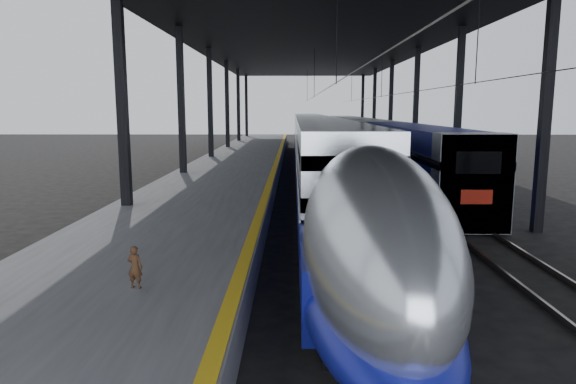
{
  "coord_description": "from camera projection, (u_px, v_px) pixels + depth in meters",
  "views": [
    {
      "loc": [
        0.46,
        -13.9,
        4.56
      ],
      "look_at": [
        0.29,
        1.89,
        2.0
      ],
      "focal_mm": 32.0,
      "sensor_mm": 36.0,
      "label": 1
    }
  ],
  "objects": [
    {
      "name": "ground",
      "position": [
        277.0,
        273.0,
        14.46
      ],
      "size": [
        160.0,
        160.0,
        0.0
      ],
      "primitive_type": "plane",
      "color": "black",
      "rests_on": "ground"
    },
    {
      "name": "canopy",
      "position": [
        316.0,
        37.0,
        32.72
      ],
      "size": [
        18.0,
        75.0,
        9.47
      ],
      "color": "black",
      "rests_on": "ground"
    },
    {
      "name": "second_train",
      "position": [
        368.0,
        140.0,
        45.18
      ],
      "size": [
        2.69,
        56.05,
        3.7
      ],
      "color": "navy",
      "rests_on": "ground"
    },
    {
      "name": "child",
      "position": [
        135.0,
        267.0,
        10.25
      ],
      "size": [
        0.35,
        0.27,
        0.87
      ],
      "primitive_type": "imported",
      "rotation": [
        0.0,
        0.0,
        2.95
      ],
      "color": "#442816",
      "rests_on": "platform"
    },
    {
      "name": "rails",
      "position": [
        354.0,
        177.0,
        34.14
      ],
      "size": [
        6.52,
        80.0,
        0.16
      ],
      "color": "slate",
      "rests_on": "ground"
    },
    {
      "name": "tgv_train",
      "position": [
        315.0,
        147.0,
        37.14
      ],
      "size": [
        2.79,
        65.2,
        4.01
      ],
      "color": "silver",
      "rests_on": "ground"
    },
    {
      "name": "platform",
      "position": [
        234.0,
        171.0,
        34.16
      ],
      "size": [
        6.0,
        80.0,
        1.0
      ],
      "primitive_type": "cube",
      "color": "#4C4C4F",
      "rests_on": "ground"
    },
    {
      "name": "yellow_strip",
      "position": [
        276.0,
        163.0,
        34.05
      ],
      "size": [
        0.3,
        80.0,
        0.01
      ],
      "primitive_type": "cube",
      "color": "gold",
      "rests_on": "platform"
    }
  ]
}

